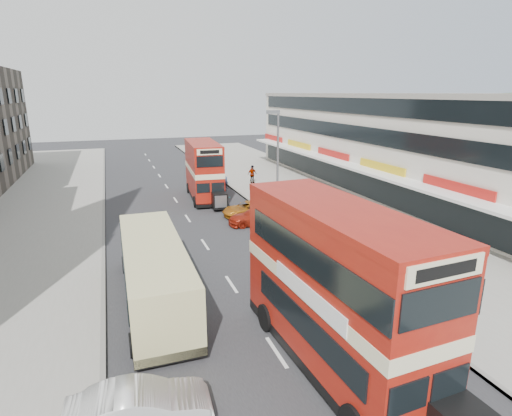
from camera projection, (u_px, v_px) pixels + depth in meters
name	position (u px, v px, depth m)	size (l,w,h in m)	color
ground	(299.00, 387.00, 13.55)	(160.00, 160.00, 0.00)	#28282B
road_surface	(188.00, 218.00, 31.69)	(12.00, 90.00, 0.01)	#28282B
pavement_right	(326.00, 204.00, 35.54)	(12.00, 90.00, 0.15)	gray
pavement_left	(11.00, 235.00, 27.80)	(12.00, 90.00, 0.15)	gray
kerb_left	(104.00, 226.00, 29.71)	(0.20, 90.00, 0.16)	gray
kerb_right	(262.00, 210.00, 33.64)	(0.20, 90.00, 0.16)	gray
commercial_row	(393.00, 144.00, 38.67)	(9.90, 46.20, 9.30)	beige
street_lamp	(277.00, 156.00, 30.69)	(1.00, 0.20, 8.12)	slate
bus_main	(336.00, 287.00, 14.04)	(3.27, 10.19, 5.58)	black
bus_second	(204.00, 170.00, 37.02)	(3.08, 9.16, 4.96)	black
coach	(154.00, 270.00, 18.63)	(2.69, 10.16, 2.69)	black
car_left_front	(139.00, 408.00, 11.72)	(1.43, 4.11, 1.35)	silver
car_right_a	(257.00, 216.00, 30.18)	(1.75, 4.30, 1.25)	#A02210
car_right_b	(248.00, 209.00, 32.22)	(1.90, 4.12, 1.14)	#B56512
car_right_c	(211.00, 180.00, 42.84)	(1.38, 3.44, 1.17)	#5778AE
pedestrian_near	(313.00, 213.00, 29.10)	(0.74, 0.50, 2.00)	gray
pedestrian_far	(252.00, 174.00, 43.09)	(1.11, 0.46, 1.90)	gray
cyclist	(225.00, 198.00, 34.96)	(0.72, 1.72, 2.13)	gray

